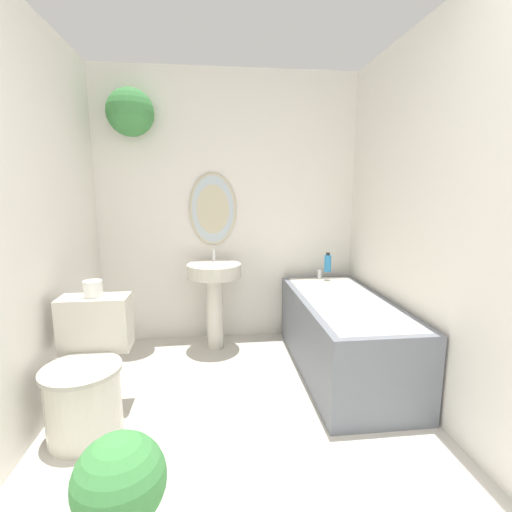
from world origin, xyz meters
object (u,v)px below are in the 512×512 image
toilet (88,377)px  potted_plant (120,486)px  toilet_paper_roll (93,289)px  pedestal_sink (214,285)px  bathtub (342,334)px  shampoo_bottle (328,263)px

toilet → potted_plant: size_ratio=1.54×
potted_plant → toilet_paper_roll: 1.19m
pedestal_sink → toilet_paper_roll: 1.12m
bathtub → potted_plant: (-1.32, -1.30, -0.02)m
toilet_paper_roll → bathtub: bearing=9.6°
pedestal_sink → shampoo_bottle: pedestal_sink is taller
bathtub → toilet_paper_roll: toilet_paper_roll is taller
pedestal_sink → toilet_paper_roll: (-0.73, -0.82, 0.21)m
toilet → shampoo_bottle: size_ratio=4.21×
potted_plant → toilet: bearing=114.6°
bathtub → potted_plant: 1.85m
toilet → bathtub: toilet is taller
toilet → pedestal_sink: pedestal_sink is taller
bathtub → shampoo_bottle: (0.06, 0.60, 0.43)m
shampoo_bottle → toilet_paper_roll: bearing=-153.2°
shampoo_bottle → pedestal_sink: bearing=-176.3°
potted_plant → bathtub: bearing=44.4°
shampoo_bottle → toilet_paper_roll: size_ratio=1.57×
shampoo_bottle → toilet_paper_roll: toilet_paper_roll is taller
toilet → toilet_paper_roll: toilet_paper_roll is taller
toilet → toilet_paper_roll: size_ratio=6.61×
bathtub → toilet_paper_roll: 1.78m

